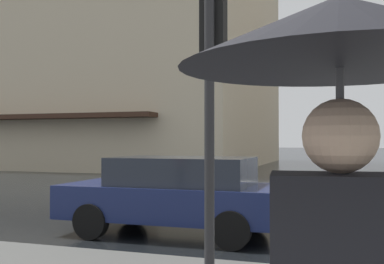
% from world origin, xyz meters
% --- Properties ---
extents(haussmann_block_mid, '(20.90, 22.27, 18.29)m').
position_xyz_m(haussmann_block_mid, '(22.34, 18.67, 8.96)').
color(haussmann_block_mid, beige).
rests_on(haussmann_block_mid, ground_plane).
extents(traffic_signal_post, '(0.44, 0.30, 3.34)m').
position_xyz_m(traffic_signal_post, '(-3.54, 3.51, 2.56)').
color(traffic_signal_post, '#232326').
rests_on(traffic_signal_post, sidewalk_pavement).
extents(car_navy, '(1.85, 4.10, 1.41)m').
position_xyz_m(car_navy, '(-1.00, 4.89, 0.76)').
color(car_navy, navy).
rests_on(car_navy, ground_plane).
extents(pedestrian_with_floral_umbrella, '(0.95, 0.95, 1.98)m').
position_xyz_m(pedestrian_with_floral_umbrella, '(-7.47, 1.99, 1.71)').
color(pedestrian_with_floral_umbrella, black).
rests_on(pedestrian_with_floral_umbrella, sidewalk_pavement).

